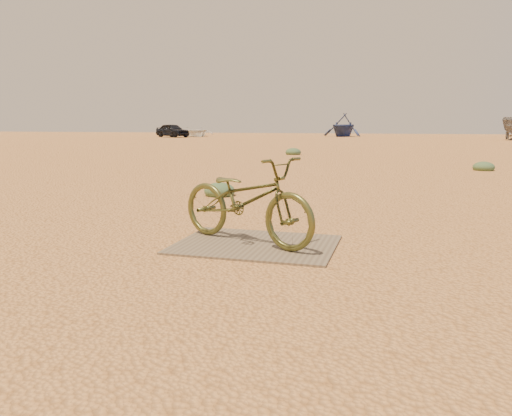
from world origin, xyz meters
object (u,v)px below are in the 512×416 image
(plywood_board, at_px, (256,244))
(boat_near_left, at_px, (195,131))
(bicycle, at_px, (246,200))
(boat_far_left, at_px, (343,125))
(car, at_px, (172,130))

(plywood_board, distance_m, boat_near_left, 44.85)
(bicycle, bearing_deg, boat_near_left, 47.26)
(bicycle, bearing_deg, plywood_board, -78.91)
(plywood_board, height_order, boat_far_left, boat_far_left)
(plywood_board, bearing_deg, boat_far_left, 95.06)
(car, distance_m, boat_far_left, 16.41)
(plywood_board, height_order, boat_near_left, boat_near_left)
(bicycle, xyz_separation_m, car, (-18.84, 37.86, 0.14))
(boat_far_left, bearing_deg, bicycle, -69.18)
(bicycle, height_order, boat_near_left, boat_near_left)
(bicycle, relative_size, boat_far_left, 0.41)
(bicycle, distance_m, boat_near_left, 44.77)
(car, relative_size, boat_near_left, 0.75)
(plywood_board, relative_size, car, 0.45)
(bicycle, distance_m, car, 42.29)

